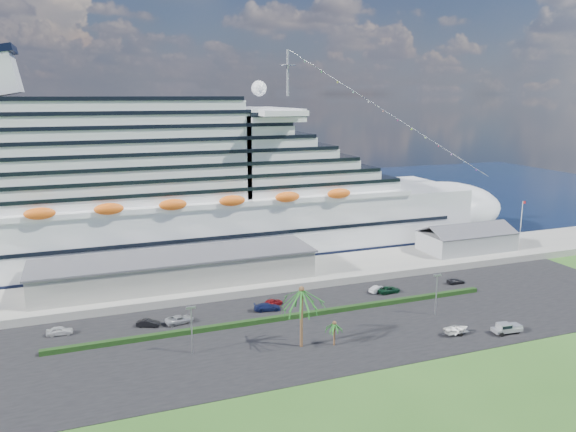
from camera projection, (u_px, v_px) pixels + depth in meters
name	position (u px, v px, depth m)	size (l,w,h in m)	color
ground	(364.00, 348.00, 96.10)	(420.00, 420.00, 0.00)	#29541C
asphalt_lot	(336.00, 323.00, 106.15)	(140.00, 38.00, 0.12)	black
wharf	(284.00, 274.00, 132.50)	(240.00, 20.00, 1.80)	gray
water	(203.00, 207.00, 215.03)	(420.00, 160.00, 0.02)	black
cruise_ship	(173.00, 197.00, 143.71)	(191.00, 38.00, 54.00)	silver
terminal_building	(177.00, 269.00, 123.05)	(61.00, 15.00, 6.30)	gray
port_shed	(466.00, 240.00, 149.61)	(24.00, 12.31, 7.37)	gray
flagpole	(521.00, 221.00, 154.99)	(1.08, 0.16, 12.00)	silver
hedge	(288.00, 317.00, 107.87)	(88.00, 1.10, 0.90)	black
lamp_post_left	(191.00, 324.00, 92.67)	(1.60, 0.35, 8.27)	gray
lamp_post_right	(437.00, 289.00, 109.15)	(1.60, 0.35, 8.27)	gray
palm_tall	(302.00, 296.00, 94.37)	(8.82, 8.82, 11.13)	#47301E
palm_short	(334.00, 326.00, 96.07)	(3.53, 3.53, 4.56)	#47301E
parked_car_0	(60.00, 331.00, 100.77)	(1.83, 4.55, 1.55)	silver
parked_car_1	(148.00, 323.00, 104.35)	(1.50, 4.30, 1.42)	black
parked_car_2	(180.00, 319.00, 105.94)	(2.48, 5.38, 1.49)	#9FA1A8
parked_car_3	(267.00, 307.00, 112.06)	(2.15, 5.30, 1.54)	#151E4C
parked_car_4	(273.00, 302.00, 114.65)	(1.76, 4.37, 1.49)	maroon
parked_car_5	(378.00, 289.00, 122.54)	(1.50, 4.30, 1.42)	silver
parked_car_6	(389.00, 290.00, 122.12)	(2.39, 5.18, 1.44)	black
parked_car_7	(456.00, 281.00, 127.99)	(1.71, 4.22, 1.22)	black
pickup_truck	(507.00, 328.00, 101.37)	(5.67, 2.44, 1.95)	black
boat_trailer	(457.00, 329.00, 100.76)	(5.59, 3.61, 1.61)	gray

